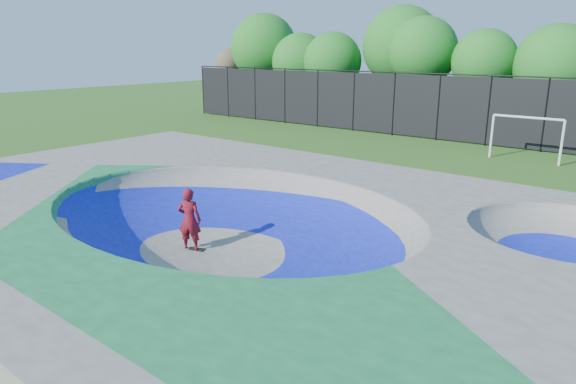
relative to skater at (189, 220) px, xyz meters
name	(u,v)px	position (x,y,z in m)	size (l,w,h in m)	color
ground	(230,256)	(1.14, 0.39, -0.91)	(120.00, 120.00, 0.00)	#295216
skate_deck	(229,230)	(1.14, 0.39, -0.16)	(22.00, 14.00, 1.50)	gray
skater	(189,220)	(0.00, 0.00, 0.00)	(0.66, 0.43, 1.81)	red
skateboard	(191,249)	(0.00, 0.00, -0.88)	(0.78, 0.22, 0.05)	black
soccer_goal	(527,130)	(4.05, 18.30, 0.66)	(3.42, 0.12, 2.26)	silver
fence	(489,110)	(1.14, 21.39, 1.19)	(48.09, 0.09, 4.04)	black
treeline	(545,55)	(2.69, 26.11, 4.15)	(51.81, 7.63, 8.57)	#4C3626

